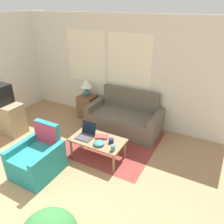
% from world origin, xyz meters
% --- Properties ---
extents(wall_back, '(5.84, 0.06, 2.60)m').
position_xyz_m(wall_back, '(-0.00, 3.96, 1.31)').
color(wall_back, silver).
rests_on(wall_back, ground_plane).
extents(rug, '(1.91, 1.87, 0.01)m').
position_xyz_m(rug, '(0.65, 2.86, 0.00)').
color(rug, brown).
rests_on(rug, ground_plane).
extents(couch, '(1.72, 0.85, 0.95)m').
position_xyz_m(couch, '(0.66, 3.52, 0.28)').
color(couch, '#665B4C').
rests_on(couch, ground_plane).
extents(armchair, '(0.71, 0.80, 0.89)m').
position_xyz_m(armchair, '(-0.06, 1.40, 0.28)').
color(armchair, teal).
rests_on(armchair, ground_plane).
extents(tv_dresser, '(1.05, 0.46, 0.74)m').
position_xyz_m(tv_dresser, '(-1.85, 2.10, 0.37)').
color(tv_dresser, '#998460').
rests_on(tv_dresser, ground_plane).
extents(side_table, '(0.42, 0.42, 0.60)m').
position_xyz_m(side_table, '(-0.52, 3.64, 0.30)').
color(side_table, brown).
rests_on(side_table, ground_plane).
extents(table_lamp, '(0.32, 0.32, 0.45)m').
position_xyz_m(table_lamp, '(-0.52, 3.64, 0.91)').
color(table_lamp, teal).
rests_on(table_lamp, side_table).
extents(coffee_table, '(1.06, 0.58, 0.41)m').
position_xyz_m(coffee_table, '(0.65, 2.28, 0.37)').
color(coffee_table, '#8E704C').
rests_on(coffee_table, ground_plane).
extents(laptop, '(0.31, 0.33, 0.27)m').
position_xyz_m(laptop, '(0.40, 2.27, 0.47)').
color(laptop, '#47474C').
rests_on(laptop, coffee_table).
extents(cup_navy, '(0.10, 0.10, 0.09)m').
position_xyz_m(cup_navy, '(0.94, 2.30, 0.46)').
color(cup_navy, '#191E4C').
rests_on(cup_navy, coffee_table).
extents(cup_yellow, '(0.08, 0.08, 0.11)m').
position_xyz_m(cup_yellow, '(1.08, 2.11, 0.47)').
color(cup_yellow, teal).
rests_on(cup_yellow, coffee_table).
extents(snack_bowl, '(0.21, 0.21, 0.07)m').
position_xyz_m(snack_bowl, '(0.77, 2.14, 0.45)').
color(snack_bowl, teal).
rests_on(snack_bowl, coffee_table).
extents(book_red, '(0.28, 0.22, 0.04)m').
position_xyz_m(book_red, '(0.69, 2.37, 0.43)').
color(book_red, '#B23D38').
rests_on(book_red, coffee_table).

